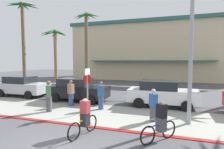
{
  "coord_description": "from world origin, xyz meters",
  "views": [
    {
      "loc": [
        3.79,
        -5.14,
        2.97
      ],
      "look_at": [
        0.18,
        6.0,
        2.11
      ],
      "focal_mm": 29.23,
      "sensor_mm": 36.0,
      "label": 1
    }
  ],
  "objects_px": {
    "palm_tree_1": "(55,43)",
    "palm_tree_2": "(86,33)",
    "streetlight_curb": "(192,32)",
    "pedestrian_3": "(153,107)",
    "car_silver_0": "(22,86)",
    "car_black_1": "(78,89)",
    "stop_sign_bike_lane": "(87,84)",
    "cyclist_yellow_1": "(84,118)",
    "car_white_2": "(162,93)",
    "palm_tree_0": "(23,26)",
    "cyclist_blue_0": "(160,122)",
    "pedestrian_0": "(49,97)",
    "pedestrian_2": "(101,96)",
    "pedestrian_1": "(71,94)"
  },
  "relations": [
    {
      "from": "car_black_1",
      "to": "cyclist_blue_0",
      "type": "xyz_separation_m",
      "value": [
        6.22,
        -5.12,
        -0.18
      ]
    },
    {
      "from": "stop_sign_bike_lane",
      "to": "cyclist_yellow_1",
      "type": "xyz_separation_m",
      "value": [
        1.13,
        -2.66,
        -0.98
      ]
    },
    {
      "from": "cyclist_blue_0",
      "to": "pedestrian_0",
      "type": "height_order",
      "value": "pedestrian_0"
    },
    {
      "from": "cyclist_blue_0",
      "to": "cyclist_yellow_1",
      "type": "distance_m",
      "value": 2.96
    },
    {
      "from": "car_black_1",
      "to": "pedestrian_1",
      "type": "height_order",
      "value": "pedestrian_1"
    },
    {
      "from": "streetlight_curb",
      "to": "palm_tree_1",
      "type": "height_order",
      "value": "streetlight_curb"
    },
    {
      "from": "cyclist_yellow_1",
      "to": "pedestrian_3",
      "type": "relative_size",
      "value": 1.1
    },
    {
      "from": "pedestrian_0",
      "to": "pedestrian_2",
      "type": "bearing_deg",
      "value": 27.91
    },
    {
      "from": "car_silver_0",
      "to": "pedestrian_0",
      "type": "relative_size",
      "value": 2.4
    },
    {
      "from": "palm_tree_0",
      "to": "cyclist_yellow_1",
      "type": "bearing_deg",
      "value": -37.86
    },
    {
      "from": "pedestrian_3",
      "to": "palm_tree_0",
      "type": "bearing_deg",
      "value": 155.55
    },
    {
      "from": "car_silver_0",
      "to": "stop_sign_bike_lane",
      "type": "bearing_deg",
      "value": -22.08
    },
    {
      "from": "car_silver_0",
      "to": "cyclist_yellow_1",
      "type": "xyz_separation_m",
      "value": [
        8.71,
        -5.74,
        -0.18
      ]
    },
    {
      "from": "stop_sign_bike_lane",
      "to": "palm_tree_0",
      "type": "distance_m",
      "value": 12.73
    },
    {
      "from": "car_silver_0",
      "to": "car_white_2",
      "type": "distance_m",
      "value": 11.44
    },
    {
      "from": "palm_tree_1",
      "to": "pedestrian_1",
      "type": "height_order",
      "value": "palm_tree_1"
    },
    {
      "from": "palm_tree_2",
      "to": "car_silver_0",
      "type": "distance_m",
      "value": 8.13
    },
    {
      "from": "palm_tree_2",
      "to": "pedestrian_0",
      "type": "bearing_deg",
      "value": -78.24
    },
    {
      "from": "palm_tree_1",
      "to": "pedestrian_1",
      "type": "bearing_deg",
      "value": -48.34
    },
    {
      "from": "pedestrian_0",
      "to": "streetlight_curb",
      "type": "bearing_deg",
      "value": 0.62
    },
    {
      "from": "palm_tree_2",
      "to": "pedestrian_2",
      "type": "distance_m",
      "value": 10.02
    },
    {
      "from": "car_silver_0",
      "to": "car_black_1",
      "type": "xyz_separation_m",
      "value": [
        5.43,
        -0.25,
        0.0
      ]
    },
    {
      "from": "pedestrian_0",
      "to": "pedestrian_2",
      "type": "height_order",
      "value": "pedestrian_0"
    },
    {
      "from": "palm_tree_2",
      "to": "car_black_1",
      "type": "distance_m",
      "value": 7.84
    },
    {
      "from": "pedestrian_1",
      "to": "pedestrian_3",
      "type": "distance_m",
      "value": 5.65
    },
    {
      "from": "pedestrian_2",
      "to": "palm_tree_2",
      "type": "bearing_deg",
      "value": 121.66
    },
    {
      "from": "car_silver_0",
      "to": "pedestrian_3",
      "type": "distance_m",
      "value": 11.65
    },
    {
      "from": "palm_tree_0",
      "to": "car_silver_0",
      "type": "bearing_deg",
      "value": -50.01
    },
    {
      "from": "car_black_1",
      "to": "cyclist_blue_0",
      "type": "bearing_deg",
      "value": -39.49
    },
    {
      "from": "streetlight_curb",
      "to": "pedestrian_2",
      "type": "relative_size",
      "value": 4.31
    },
    {
      "from": "streetlight_curb",
      "to": "car_white_2",
      "type": "distance_m",
      "value": 4.92
    },
    {
      "from": "palm_tree_0",
      "to": "pedestrian_2",
      "type": "distance_m",
      "value": 12.88
    },
    {
      "from": "streetlight_curb",
      "to": "cyclist_blue_0",
      "type": "xyz_separation_m",
      "value": [
        -1.19,
        -2.09,
        -3.58
      ]
    },
    {
      "from": "streetlight_curb",
      "to": "palm_tree_1",
      "type": "bearing_deg",
      "value": 148.39
    },
    {
      "from": "stop_sign_bike_lane",
      "to": "streetlight_curb",
      "type": "relative_size",
      "value": 0.34
    },
    {
      "from": "pedestrian_0",
      "to": "cyclist_blue_0",
      "type": "bearing_deg",
      "value": -17.33
    },
    {
      "from": "palm_tree_0",
      "to": "palm_tree_1",
      "type": "relative_size",
      "value": 1.42
    },
    {
      "from": "palm_tree_0",
      "to": "car_silver_0",
      "type": "xyz_separation_m",
      "value": [
        2.5,
        -2.99,
        -5.67
      ]
    },
    {
      "from": "car_white_2",
      "to": "cyclist_blue_0",
      "type": "height_order",
      "value": "car_white_2"
    },
    {
      "from": "palm_tree_2",
      "to": "pedestrian_2",
      "type": "bearing_deg",
      "value": -58.34
    },
    {
      "from": "car_black_1",
      "to": "pedestrian_1",
      "type": "bearing_deg",
      "value": -78.48
    },
    {
      "from": "palm_tree_1",
      "to": "palm_tree_2",
      "type": "distance_m",
      "value": 3.54
    },
    {
      "from": "streetlight_curb",
      "to": "pedestrian_3",
      "type": "relative_size",
      "value": 4.62
    },
    {
      "from": "palm_tree_1",
      "to": "palm_tree_2",
      "type": "height_order",
      "value": "palm_tree_2"
    },
    {
      "from": "pedestrian_1",
      "to": "car_black_1",
      "type": "bearing_deg",
      "value": 101.52
    },
    {
      "from": "stop_sign_bike_lane",
      "to": "pedestrian_2",
      "type": "relative_size",
      "value": 1.47
    },
    {
      "from": "car_white_2",
      "to": "pedestrian_3",
      "type": "height_order",
      "value": "car_white_2"
    },
    {
      "from": "palm_tree_2",
      "to": "car_white_2",
      "type": "distance_m",
      "value": 10.92
    },
    {
      "from": "streetlight_curb",
      "to": "cyclist_yellow_1",
      "type": "relative_size",
      "value": 4.18
    },
    {
      "from": "palm_tree_1",
      "to": "car_white_2",
      "type": "relative_size",
      "value": 1.44
    }
  ]
}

